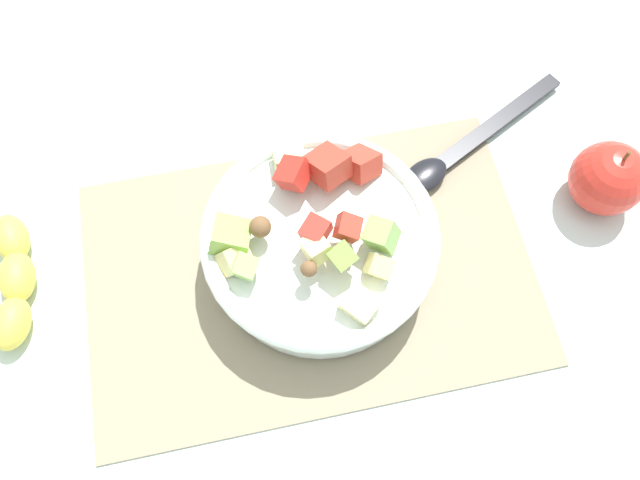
% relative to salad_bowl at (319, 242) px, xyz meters
% --- Properties ---
extents(ground_plane, '(2.40, 2.40, 0.00)m').
position_rel_salad_bowl_xyz_m(ground_plane, '(0.01, 0.01, -0.04)').
color(ground_plane, silver).
extents(placemat, '(0.47, 0.30, 0.01)m').
position_rel_salad_bowl_xyz_m(placemat, '(0.01, 0.01, -0.04)').
color(placemat, gray).
rests_on(placemat, ground_plane).
extents(salad_bowl, '(0.24, 0.24, 0.10)m').
position_rel_salad_bowl_xyz_m(salad_bowl, '(0.00, 0.00, 0.00)').
color(salad_bowl, white).
rests_on(salad_bowl, placemat).
extents(serving_spoon, '(0.23, 0.13, 0.01)m').
position_rel_salad_bowl_xyz_m(serving_spoon, '(-0.18, -0.09, -0.03)').
color(serving_spoon, black).
rests_on(serving_spoon, placemat).
extents(whole_apple, '(0.08, 0.08, 0.09)m').
position_rel_salad_bowl_xyz_m(whole_apple, '(-0.31, -0.01, -0.00)').
color(whole_apple, red).
rests_on(whole_apple, ground_plane).
extents(banana_whole, '(0.05, 0.15, 0.04)m').
position_rel_salad_bowl_xyz_m(banana_whole, '(0.31, -0.04, -0.03)').
color(banana_whole, yellow).
rests_on(banana_whole, ground_plane).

